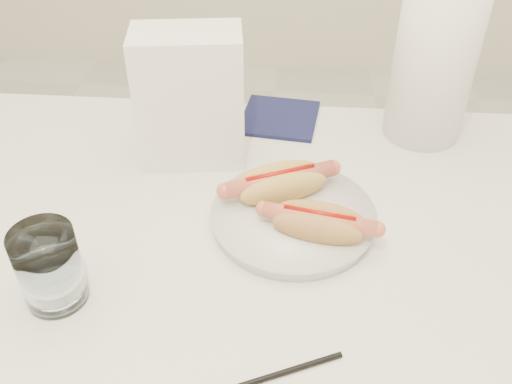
# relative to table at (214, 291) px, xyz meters

# --- Properties ---
(table) EXTENTS (1.20, 0.80, 0.75)m
(table) POSITION_rel_table_xyz_m (0.00, 0.00, 0.00)
(table) COLOR white
(table) RESTS_ON ground
(plate) EXTENTS (0.24, 0.24, 0.02)m
(plate) POSITION_rel_table_xyz_m (0.10, 0.08, 0.07)
(plate) COLOR silver
(plate) RESTS_ON table
(hotdog_left) EXTENTS (0.16, 0.11, 0.04)m
(hotdog_left) POSITION_rel_table_xyz_m (0.08, 0.12, 0.10)
(hotdog_left) COLOR tan
(hotdog_left) RESTS_ON plate
(hotdog_right) EXTENTS (0.15, 0.08, 0.04)m
(hotdog_right) POSITION_rel_table_xyz_m (0.14, 0.04, 0.10)
(hotdog_right) COLOR #BC8449
(hotdog_right) RESTS_ON plate
(water_glass) EXTENTS (0.07, 0.07, 0.10)m
(water_glass) POSITION_rel_table_xyz_m (-0.18, -0.07, 0.11)
(water_glass) COLOR white
(water_glass) RESTS_ON table
(chopstick_far) EXTENTS (0.20, 0.09, 0.01)m
(chopstick_far) POSITION_rel_table_xyz_m (0.07, -0.18, 0.06)
(chopstick_far) COLOR black
(chopstick_far) RESTS_ON table
(napkin_box) EXTENTS (0.17, 0.11, 0.21)m
(napkin_box) POSITION_rel_table_xyz_m (-0.06, 0.23, 0.17)
(napkin_box) COLOR white
(napkin_box) RESTS_ON table
(navy_napkin) EXTENTS (0.14, 0.14, 0.01)m
(navy_napkin) POSITION_rel_table_xyz_m (0.07, 0.35, 0.06)
(navy_napkin) COLOR #12153A
(navy_napkin) RESTS_ON table
(paper_towel_roll) EXTENTS (0.15, 0.15, 0.29)m
(paper_towel_roll) POSITION_rel_table_xyz_m (0.31, 0.33, 0.20)
(paper_towel_roll) COLOR white
(paper_towel_roll) RESTS_ON table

